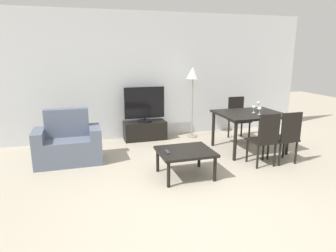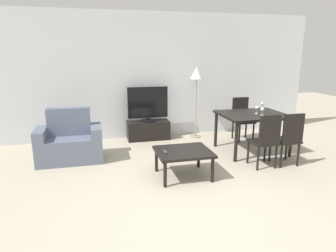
% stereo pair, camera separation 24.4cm
% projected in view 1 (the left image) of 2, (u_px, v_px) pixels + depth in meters
% --- Properties ---
extents(ground_plane, '(18.00, 18.00, 0.00)m').
position_uv_depth(ground_plane, '(203.00, 212.00, 3.61)').
color(ground_plane, '#B2A893').
extents(wall_back, '(7.73, 0.06, 2.70)m').
position_uv_depth(wall_back, '(142.00, 76.00, 6.50)').
color(wall_back, silver).
rests_on(wall_back, ground_plane).
extents(armchair, '(1.10, 0.61, 0.92)m').
position_uv_depth(armchair, '(68.00, 144.00, 5.15)').
color(armchair, slate).
rests_on(armchair, ground_plane).
extents(tv_stand, '(0.91, 0.39, 0.40)m').
position_uv_depth(tv_stand, '(145.00, 130.00, 6.53)').
color(tv_stand, black).
rests_on(tv_stand, ground_plane).
extents(tv, '(0.86, 0.30, 0.75)m').
position_uv_depth(tv, '(145.00, 104.00, 6.39)').
color(tv, black).
rests_on(tv, tv_stand).
extents(coffee_table, '(0.82, 0.71, 0.42)m').
position_uv_depth(coffee_table, '(185.00, 153.00, 4.55)').
color(coffee_table, black).
rests_on(coffee_table, ground_plane).
extents(dining_table, '(1.21, 1.01, 0.74)m').
position_uv_depth(dining_table, '(250.00, 117.00, 5.72)').
color(dining_table, black).
rests_on(dining_table, ground_plane).
extents(dining_chair_near, '(0.40, 0.40, 0.91)m').
position_uv_depth(dining_chair_near, '(265.00, 137.00, 4.94)').
color(dining_chair_near, black).
rests_on(dining_chair_near, ground_plane).
extents(dining_chair_far, '(0.40, 0.40, 0.91)m').
position_uv_depth(dining_chair_far, '(238.00, 116.00, 6.57)').
color(dining_chair_far, black).
rests_on(dining_chair_far, ground_plane).
extents(dining_chair_near_right, '(0.40, 0.40, 0.91)m').
position_uv_depth(dining_chair_near_right, '(286.00, 135.00, 5.06)').
color(dining_chair_near_right, black).
rests_on(dining_chair_near_right, ground_plane).
extents(floor_lamp, '(0.28, 0.28, 1.56)m').
position_uv_depth(floor_lamp, '(193.00, 78.00, 6.48)').
color(floor_lamp, gray).
rests_on(floor_lamp, ground_plane).
extents(remote_primary, '(0.04, 0.15, 0.02)m').
position_uv_depth(remote_primary, '(167.00, 152.00, 4.44)').
color(remote_primary, '#38383D').
rests_on(remote_primary, coffee_table).
extents(wine_glass_left, '(0.07, 0.07, 0.15)m').
position_uv_depth(wine_glass_left, '(258.00, 103.00, 6.11)').
color(wine_glass_left, silver).
rests_on(wine_glass_left, dining_table).
extents(wine_glass_center, '(0.07, 0.07, 0.15)m').
position_uv_depth(wine_glass_center, '(260.00, 109.00, 5.51)').
color(wine_glass_center, silver).
rests_on(wine_glass_center, dining_table).
extents(wine_glass_right, '(0.07, 0.07, 0.15)m').
position_uv_depth(wine_glass_right, '(254.00, 108.00, 5.66)').
color(wine_glass_right, silver).
rests_on(wine_glass_right, dining_table).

